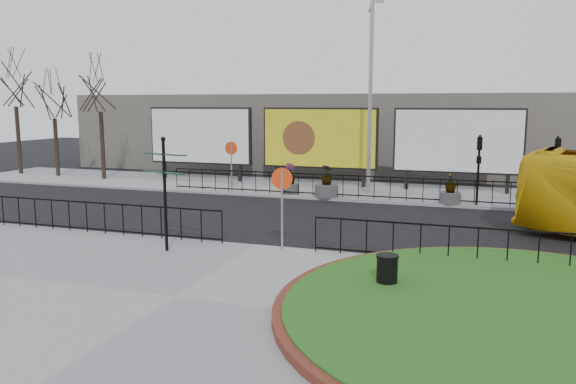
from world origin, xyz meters
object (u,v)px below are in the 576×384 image
at_px(billboard_mid, 319,139).
at_px(fingerpost_sign, 165,183).
at_px(planter_c, 450,192).
at_px(planter_a, 290,182).
at_px(planter_b, 327,186).
at_px(litter_bin, 387,273).
at_px(lamp_post, 370,95).

xyz_separation_m(billboard_mid, fingerpost_sign, (-0.75, -14.48, -0.44)).
xyz_separation_m(fingerpost_sign, planter_c, (7.64, 10.90, -1.56)).
distance_m(planter_a, planter_b, 1.97).
relative_size(fingerpost_sign, planter_c, 2.47).
distance_m(litter_bin, planter_b, 13.34).
relative_size(lamp_post, fingerpost_sign, 2.74).
relative_size(billboard_mid, lamp_post, 0.67).
xyz_separation_m(planter_a, planter_b, (1.93, -0.37, -0.09)).
distance_m(fingerpost_sign, litter_bin, 7.11).
relative_size(fingerpost_sign, planter_b, 2.24).
bearing_deg(litter_bin, lamp_post, 101.99).
bearing_deg(planter_b, litter_bin, -69.54).
height_order(litter_bin, planter_b, planter_b).
bearing_deg(planter_a, litter_bin, -62.86).
height_order(fingerpost_sign, planter_c, fingerpost_sign).
distance_m(billboard_mid, lamp_post, 4.23).
bearing_deg(fingerpost_sign, planter_a, 107.34).
xyz_separation_m(billboard_mid, lamp_post, (3.01, -1.97, 2.23)).
xyz_separation_m(litter_bin, planter_b, (-4.66, 12.50, 0.05)).
bearing_deg(billboard_mid, fingerpost_sign, -92.95).
height_order(billboard_mid, planter_c, billboard_mid).
height_order(billboard_mid, lamp_post, lamp_post).
height_order(lamp_post, planter_c, lamp_post).
relative_size(billboard_mid, litter_bin, 7.15).
bearing_deg(litter_bin, billboard_mid, 110.48).
relative_size(lamp_post, planter_c, 6.75).
distance_m(litter_bin, planter_a, 14.46).
bearing_deg(planter_c, litter_bin, -94.09).
distance_m(lamp_post, planter_b, 4.81).
height_order(litter_bin, planter_c, planter_c).
xyz_separation_m(planter_a, planter_c, (7.49, -0.37, -0.10)).
bearing_deg(planter_b, planter_c, 0.00).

